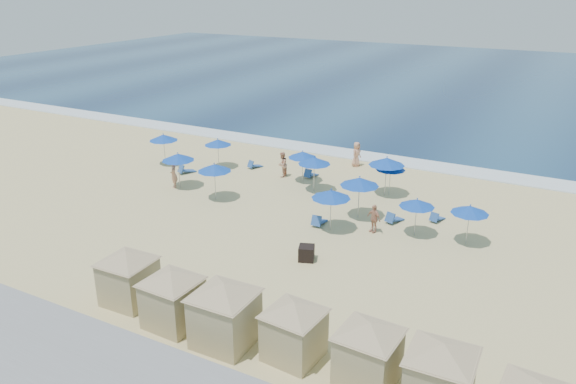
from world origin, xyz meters
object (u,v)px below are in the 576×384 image
Objects in this scene: cabana_0 at (128,270)px; umbrella_1 at (178,157)px; umbrella_11 at (417,203)px; trash_bin at (306,253)px; umbrella_0 at (163,138)px; umbrella_9 at (387,161)px; cabana_2 at (224,305)px; beachgoer_2 at (374,218)px; umbrella_5 at (314,161)px; umbrella_6 at (331,194)px; beachgoer_0 at (174,174)px; cabana_5 at (441,367)px; beachgoer_3 at (356,154)px; cabana_3 at (294,323)px; umbrella_10 at (470,210)px; umbrella_7 at (391,167)px; cabana_4 at (369,344)px; umbrella_4 at (303,155)px; cabana_1 at (172,291)px; umbrella_2 at (218,142)px; umbrella_3 at (214,168)px; umbrella_8 at (360,182)px; beachgoer_1 at (282,164)px.

cabana_0 reaches higher than umbrella_1.
trash_bin is at bearing -125.85° from umbrella_11.
trash_bin is 0.31× the size of umbrella_0.
umbrella_0 is 0.92× the size of umbrella_9.
cabana_2 is 2.84× the size of beachgoer_2.
cabana_0 is 1.75× the size of umbrella_5.
umbrella_6 reaches higher than beachgoer_0.
beachgoer_3 is (-11.71, 22.18, -0.63)m from cabana_5.
cabana_5 reaches higher than cabana_3.
beachgoer_0 is at bearing -178.38° from umbrella_10.
trash_bin is at bearing -93.57° from umbrella_7.
trash_bin is at bearing 129.86° from cabana_4.
umbrella_6 is 1.13× the size of umbrella_7.
beachgoer_2 is at bearing -37.27° from umbrella_4.
cabana_0 is 2.63× the size of beachgoer_2.
cabana_2 reaches higher than cabana_5.
beachgoer_2 is (13.81, -0.57, -1.31)m from umbrella_1.
umbrella_9 is at bearing 81.44° from cabana_1.
umbrella_2 is 0.93× the size of umbrella_3.
umbrella_8 is at bearing 112.89° from cabana_4.
cabana_1 is 10.52m from cabana_5.
cabana_0 reaches higher than cabana_3.
umbrella_3 is (-3.76, 11.63, 0.57)m from cabana_0.
umbrella_10 reaches higher than beachgoer_1.
umbrella_5 is 1.11× the size of umbrella_11.
cabana_5 is (10.51, 0.33, 0.03)m from cabana_1.
umbrella_9 is at bearing 114.18° from cabana_5.
cabana_0 is at bearing -54.45° from umbrella_0.
umbrella_0 is at bearing 151.52° from umbrella_3.
trash_bin is at bearing -66.30° from umbrella_5.
beachgoer_0 is 14.14m from beachgoer_2.
umbrella_0 is at bearing -168.54° from beachgoer_0.
beachgoer_3 is (8.64, 9.81, -1.19)m from umbrella_1.
cabana_2 is at bearing -105.54° from umbrella_11.
umbrella_3 is 1.30× the size of beachgoer_0.
beachgoer_3 is (-3.70, 8.91, -1.30)m from umbrella_8.
cabana_1 is at bearing -79.82° from umbrella_4.
umbrella_10 is 5.03m from beachgoer_2.
umbrella_7 is 0.97× the size of umbrella_10.
cabana_3 is at bearing -81.68° from umbrella_9.
cabana_5 is 1.94× the size of umbrella_4.
umbrella_0 is 16.46m from umbrella_6.
cabana_2 is at bearing -89.91° from umbrella_8.
cabana_2 is 1.90× the size of umbrella_3.
cabana_4 is at bearing -148.64° from beachgoer_3.
beachgoer_0 is at bearing 172.77° from umbrella_3.
cabana_2 is 11.30m from umbrella_6.
beachgoer_2 is at bearing 71.87° from cabana_1.
umbrella_4 reaches higher than beachgoer_1.
umbrella_1 is 1.09× the size of umbrella_4.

